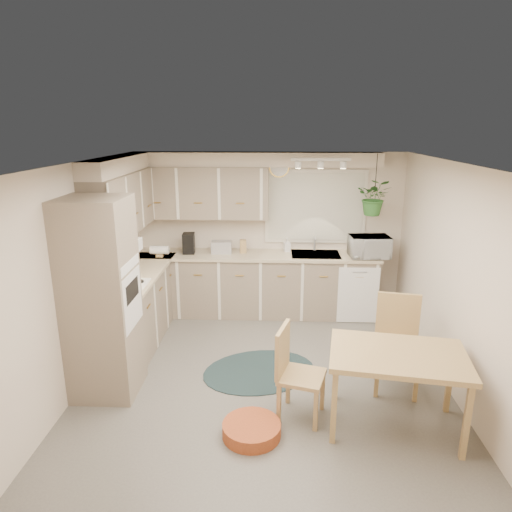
% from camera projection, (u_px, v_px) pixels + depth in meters
% --- Properties ---
extents(floor, '(4.20, 4.20, 0.00)m').
position_uv_depth(floor, '(265.00, 374.00, 5.26)').
color(floor, '#646158').
rests_on(floor, ground).
extents(ceiling, '(4.20, 4.20, 0.00)m').
position_uv_depth(ceiling, '(266.00, 163.00, 4.60)').
color(ceiling, silver).
rests_on(ceiling, wall_back).
extents(wall_back, '(4.00, 0.04, 2.40)m').
position_uv_depth(wall_back, '(268.00, 232.00, 6.94)').
color(wall_back, beige).
rests_on(wall_back, floor).
extents(wall_front, '(4.00, 0.04, 2.40)m').
position_uv_depth(wall_front, '(258.00, 380.00, 2.91)').
color(wall_front, beige).
rests_on(wall_front, floor).
extents(wall_left, '(0.04, 4.20, 2.40)m').
position_uv_depth(wall_left, '(84.00, 273.00, 5.01)').
color(wall_left, beige).
rests_on(wall_left, floor).
extents(wall_right, '(0.04, 4.20, 2.40)m').
position_uv_depth(wall_right, '(453.00, 278.00, 4.85)').
color(wall_right, beige).
rests_on(wall_right, floor).
extents(base_cab_left, '(0.60, 1.85, 0.90)m').
position_uv_depth(base_cab_left, '(138.00, 307.00, 6.04)').
color(base_cab_left, gray).
rests_on(base_cab_left, floor).
extents(base_cab_back, '(3.60, 0.60, 0.90)m').
position_uv_depth(base_cab_back, '(254.00, 285.00, 6.87)').
color(base_cab_back, gray).
rests_on(base_cab_back, floor).
extents(counter_left, '(0.64, 1.89, 0.04)m').
position_uv_depth(counter_left, '(137.00, 273.00, 5.91)').
color(counter_left, tan).
rests_on(counter_left, base_cab_left).
extents(counter_back, '(3.64, 0.64, 0.04)m').
position_uv_depth(counter_back, '(254.00, 255.00, 6.73)').
color(counter_back, tan).
rests_on(counter_back, base_cab_back).
extents(oven_stack, '(0.65, 0.65, 2.10)m').
position_uv_depth(oven_stack, '(101.00, 299.00, 4.68)').
color(oven_stack, gray).
rests_on(oven_stack, floor).
extents(wall_oven_face, '(0.02, 0.56, 0.58)m').
position_uv_depth(wall_oven_face, '(132.00, 300.00, 4.66)').
color(wall_oven_face, silver).
rests_on(wall_oven_face, oven_stack).
extents(upper_cab_left, '(0.35, 2.00, 0.75)m').
position_uv_depth(upper_cab_left, '(124.00, 202.00, 5.79)').
color(upper_cab_left, gray).
rests_on(upper_cab_left, wall_left).
extents(upper_cab_back, '(2.00, 0.35, 0.75)m').
position_uv_depth(upper_cab_back, '(200.00, 192.00, 6.64)').
color(upper_cab_back, gray).
rests_on(upper_cab_back, wall_back).
extents(soffit_left, '(0.30, 2.00, 0.20)m').
position_uv_depth(soffit_left, '(119.00, 164.00, 5.66)').
color(soffit_left, beige).
rests_on(soffit_left, wall_left).
extents(soffit_back, '(3.60, 0.30, 0.20)m').
position_uv_depth(soffit_back, '(255.00, 159.00, 6.50)').
color(soffit_back, beige).
rests_on(soffit_back, wall_back).
extents(cooktop, '(0.52, 0.58, 0.02)m').
position_uv_depth(cooktop, '(123.00, 286.00, 5.35)').
color(cooktop, silver).
rests_on(cooktop, counter_left).
extents(range_hood, '(0.40, 0.60, 0.14)m').
position_uv_depth(range_hood, '(118.00, 249.00, 5.23)').
color(range_hood, silver).
rests_on(range_hood, upper_cab_left).
extents(window_blinds, '(1.40, 0.02, 1.00)m').
position_uv_depth(window_blinds, '(316.00, 207.00, 6.78)').
color(window_blinds, beige).
rests_on(window_blinds, wall_back).
extents(window_frame, '(1.50, 0.02, 1.10)m').
position_uv_depth(window_frame, '(316.00, 207.00, 6.79)').
color(window_frame, beige).
rests_on(window_frame, wall_back).
extents(sink, '(0.70, 0.48, 0.10)m').
position_uv_depth(sink, '(315.00, 257.00, 6.71)').
color(sink, '#B0B2B8').
rests_on(sink, counter_back).
extents(dishwasher_front, '(0.58, 0.02, 0.83)m').
position_uv_depth(dishwasher_front, '(358.00, 295.00, 6.52)').
color(dishwasher_front, silver).
rests_on(dishwasher_front, base_cab_back).
extents(track_light_bar, '(0.80, 0.04, 0.04)m').
position_uv_depth(track_light_bar, '(321.00, 159.00, 6.08)').
color(track_light_bar, silver).
rests_on(track_light_bar, ceiling).
extents(wall_clock, '(0.30, 0.03, 0.30)m').
position_uv_depth(wall_clock, '(279.00, 167.00, 6.64)').
color(wall_clock, gold).
rests_on(wall_clock, wall_back).
extents(dining_table, '(1.33, 0.99, 0.77)m').
position_uv_depth(dining_table, '(395.00, 390.00, 4.26)').
color(dining_table, tan).
rests_on(dining_table, floor).
extents(chair_left, '(0.54, 0.54, 0.93)m').
position_uv_depth(chair_left, '(302.00, 374.00, 4.38)').
color(chair_left, tan).
rests_on(chair_left, floor).
extents(chair_back, '(0.56, 0.56, 1.03)m').
position_uv_depth(chair_back, '(397.00, 346.00, 4.84)').
color(chair_back, tan).
rests_on(chair_back, floor).
extents(braided_rug, '(1.58, 1.38, 0.01)m').
position_uv_depth(braided_rug, '(259.00, 371.00, 5.32)').
color(braided_rug, black).
rests_on(braided_rug, floor).
extents(pet_bed, '(0.60, 0.60, 0.13)m').
position_uv_depth(pet_bed, '(252.00, 430.00, 4.21)').
color(pet_bed, '#A54921').
rests_on(pet_bed, floor).
extents(microwave, '(0.58, 0.36, 0.38)m').
position_uv_depth(microwave, '(369.00, 244.00, 6.52)').
color(microwave, silver).
rests_on(microwave, counter_back).
extents(soap_bottle, '(0.14, 0.22, 0.09)m').
position_uv_depth(soap_bottle, '(287.00, 248.00, 6.85)').
color(soap_bottle, silver).
rests_on(soap_bottle, counter_back).
extents(hanging_plant, '(0.58, 0.61, 0.40)m').
position_uv_depth(hanging_plant, '(374.00, 201.00, 6.35)').
color(hanging_plant, '#2B6026').
rests_on(hanging_plant, ceiling).
extents(coffee_maker, '(0.18, 0.22, 0.30)m').
position_uv_depth(coffee_maker, '(189.00, 243.00, 6.73)').
color(coffee_maker, black).
rests_on(coffee_maker, counter_back).
extents(toaster, '(0.31, 0.18, 0.18)m').
position_uv_depth(toaster, '(222.00, 247.00, 6.75)').
color(toaster, '#B0B2B8').
rests_on(toaster, counter_back).
extents(knife_block, '(0.10, 0.10, 0.20)m').
position_uv_depth(knife_block, '(243.00, 246.00, 6.76)').
color(knife_block, tan).
rests_on(knife_block, counter_back).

